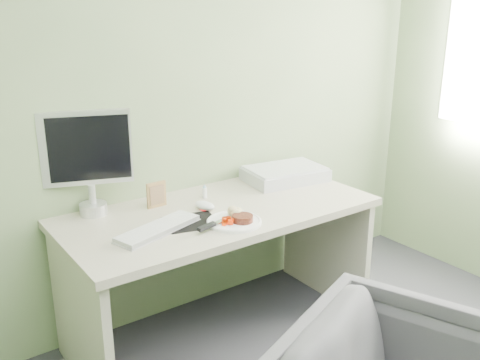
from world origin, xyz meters
TOP-DOWN VIEW (x-y plane):
  - wall_back at (0.00, 2.00)m, footprint 3.50×0.00m
  - desk at (0.00, 1.62)m, footprint 1.60×0.75m
  - plate at (-0.05, 1.42)m, footprint 0.26×0.26m
  - steak at (-0.02, 1.39)m, footprint 0.11×0.11m
  - potato_pile at (-0.01, 1.47)m, footprint 0.11×0.08m
  - carrot_heap at (-0.10, 1.41)m, footprint 0.06×0.05m
  - steak_knife at (-0.17, 1.42)m, footprint 0.26×0.09m
  - mousepad at (-0.21, 1.55)m, footprint 0.29×0.27m
  - keyboard at (-0.39, 1.54)m, footprint 0.45×0.25m
  - computer_mouse at (-0.07, 1.66)m, footprint 0.09×0.13m
  - photo_frame at (-0.25, 1.83)m, footprint 0.11×0.02m
  - eyedrop_bottle at (0.02, 1.80)m, footprint 0.03×0.03m
  - scanner at (0.57, 1.79)m, footprint 0.49×0.36m
  - monitor at (-0.55, 1.94)m, footprint 0.42×0.18m

SIDE VIEW (x-z plane):
  - desk at x=0.00m, z-range 0.18..0.91m
  - mousepad at x=-0.21m, z-range 0.73..0.73m
  - plate at x=-0.05m, z-range 0.73..0.74m
  - keyboard at x=-0.39m, z-range 0.74..0.76m
  - computer_mouse at x=-0.07m, z-range 0.73..0.77m
  - steak_knife at x=-0.17m, z-range 0.75..0.77m
  - steak at x=-0.02m, z-range 0.74..0.78m
  - carrot_heap at x=-0.10m, z-range 0.74..0.78m
  - eyedrop_bottle at x=0.02m, z-range 0.73..0.80m
  - scanner at x=0.57m, z-range 0.73..0.80m
  - potato_pile at x=-0.01m, z-range 0.74..0.80m
  - photo_frame at x=-0.25m, z-range 0.73..0.86m
  - monitor at x=-0.55m, z-range 0.76..1.28m
  - wall_back at x=0.00m, z-range -0.40..3.10m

